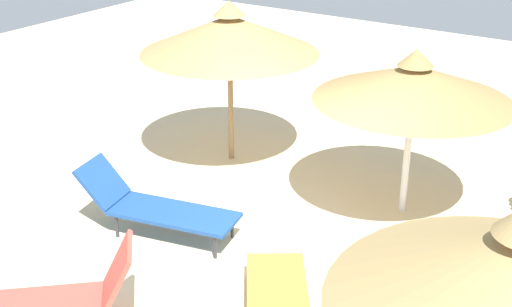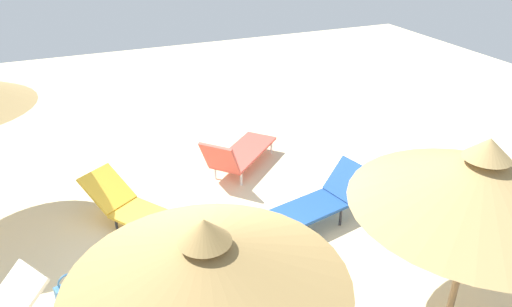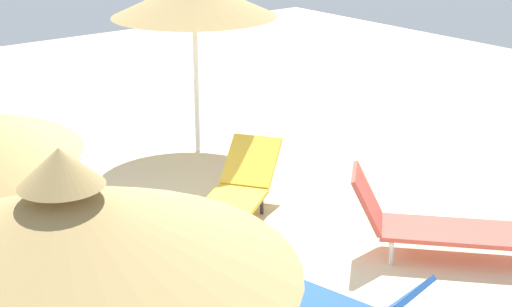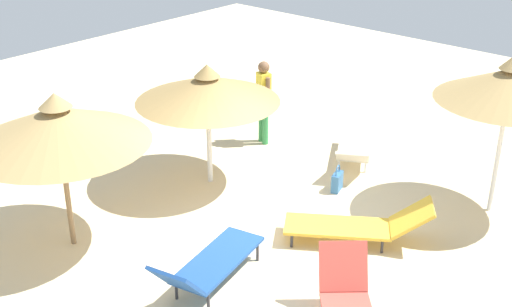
% 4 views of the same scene
% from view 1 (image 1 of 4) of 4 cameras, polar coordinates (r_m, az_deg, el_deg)
% --- Properties ---
extents(ground, '(24.00, 24.00, 0.10)m').
position_cam_1_polar(ground, '(8.34, 2.04, -9.51)').
color(ground, beige).
extents(parasol_umbrella_near_left, '(2.68, 2.68, 2.49)m').
position_cam_1_polar(parasol_umbrella_near_left, '(10.40, -2.17, 9.72)').
color(parasol_umbrella_near_left, olive).
rests_on(parasol_umbrella_near_left, ground).
extents(parasol_umbrella_edge, '(2.55, 2.55, 2.25)m').
position_cam_1_polar(parasol_umbrella_edge, '(9.02, 12.76, 5.64)').
color(parasol_umbrella_edge, white).
rests_on(parasol_umbrella_edge, ground).
extents(lounge_chair_back, '(1.89, 1.80, 0.93)m').
position_cam_1_polar(lounge_chair_back, '(7.42, -16.67, -11.27)').
color(lounge_chair_back, '#CC4C3F').
rests_on(lounge_chair_back, ground).
extents(lounge_chair_far_right, '(2.13, 1.04, 0.85)m').
position_cam_1_polar(lounge_chair_far_right, '(8.87, -8.33, -4.20)').
color(lounge_chair_far_right, '#1E478C').
rests_on(lounge_chair_far_right, ground).
extents(handbag, '(0.35, 0.23, 0.50)m').
position_cam_1_polar(handbag, '(7.68, 14.76, -11.55)').
color(handbag, '#336699').
rests_on(handbag, ground).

